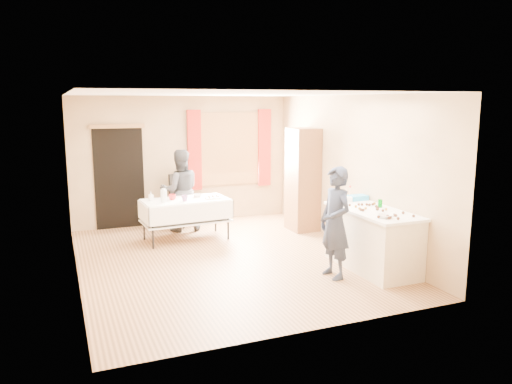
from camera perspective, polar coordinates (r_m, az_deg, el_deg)
name	(u,v)px	position (r m, az deg, el deg)	size (l,w,h in m)	color
floor	(227,260)	(8.08, -3.36, -7.73)	(4.50, 5.50, 0.02)	#9E7047
ceiling	(225,93)	(7.68, -3.57, 11.19)	(4.50, 5.50, 0.02)	white
wall_back	(183,160)	(10.40, -8.32, 3.64)	(4.50, 0.02, 2.60)	tan
wall_front	(310,216)	(5.27, 6.14, -2.79)	(4.50, 0.02, 2.60)	tan
wall_left	(72,188)	(7.38, -20.33, 0.39)	(0.02, 5.50, 2.60)	tan
wall_right	(350,172)	(8.75, 10.73, 2.32)	(0.02, 5.50, 2.60)	tan
window_frame	(230,149)	(10.62, -3.03, 4.95)	(1.32, 0.06, 1.52)	olive
window_pane	(230,149)	(10.61, -3.01, 4.95)	(1.20, 0.02, 1.40)	white
curtain_left	(195,150)	(10.35, -7.04, 4.75)	(0.28, 0.06, 1.65)	#AE2419
curtain_right	(264,148)	(10.85, 0.97, 5.08)	(0.28, 0.06, 1.65)	#AE2419
doorway	(119,178)	(10.19, -15.35, 1.54)	(0.95, 0.04, 2.00)	black
door_lintel	(117,126)	(10.06, -15.61, 7.26)	(1.05, 0.06, 0.08)	olive
cabinet	(303,180)	(9.73, 5.36, 1.42)	(0.50, 0.60, 1.99)	brown
counter	(372,239)	(7.70, 13.17, -5.30)	(0.77, 1.62, 0.91)	beige
party_table	(186,216)	(9.15, -8.02, -2.70)	(1.60, 0.90, 0.75)	black
chair	(184,210)	(10.24, -8.25, -2.05)	(0.58, 0.58, 1.05)	black
girl	(335,223)	(7.15, 9.05, -3.49)	(0.42, 0.61, 1.60)	#1C243A
woman	(180,191)	(9.73, -8.66, 0.17)	(0.81, 0.66, 1.59)	black
soda_can	(380,203)	(7.77, 14.00, -1.27)	(0.07, 0.07, 0.12)	#02780E
mixing_bowl	(385,216)	(7.10, 14.54, -2.68)	(0.21, 0.21, 0.05)	white
foam_block	(347,199)	(8.09, 10.37, -0.83)	(0.15, 0.10, 0.08)	white
blue_basket	(358,198)	(8.27, 11.55, -0.63)	(0.30, 0.20, 0.08)	#2DA2EA
pitcher	(164,196)	(8.85, -10.50, -0.47)	(0.11, 0.11, 0.22)	silver
cup_red	(172,197)	(9.05, -9.54, -0.58)	(0.15, 0.15, 0.10)	red
cup_rainbow	(185,198)	(8.91, -8.16, -0.71)	(0.14, 0.14, 0.11)	red
small_bowl	(198,195)	(9.28, -6.69, -0.40)	(0.20, 0.20, 0.05)	white
pastry_tray	(213,198)	(9.12, -4.90, -0.66)	(0.28, 0.20, 0.02)	white
bottle	(151,196)	(9.07, -11.93, -0.46)	(0.09, 0.09, 0.16)	white
cake_balls	(377,209)	(7.51, 13.62, -1.96)	(0.53, 1.05, 0.04)	#3F2314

